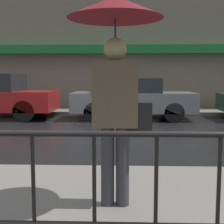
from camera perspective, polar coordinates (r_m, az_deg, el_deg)
The scene contains 7 objects.
ground_plane at distance 8.27m, azimuth -5.25°, elevation -3.73°, with size 80.00×80.00×0.00m, color black.
sidewalk_near at distance 3.43m, azimuth -16.63°, elevation -17.34°, with size 28.00×3.00×0.14m.
sidewalk_far at distance 12.63m, azimuth -2.70°, elevation 0.09°, with size 28.00×1.68×0.14m.
lane_marking at distance 8.27m, azimuth -5.25°, elevation -3.70°, with size 25.20×0.12×0.01m.
building_storefront at distance 13.59m, azimuth -2.42°, elevation 12.29°, with size 28.00×0.85×5.75m.
pedestrian at distance 3.07m, azimuth 0.72°, elevation 11.35°, with size 0.93×0.93×2.06m.
car_grey at distance 10.78m, azimuth 3.65°, elevation 2.53°, with size 4.17×1.74×1.42m.
Camera 1 is at (1.05, -8.08, 1.43)m, focal length 50.00 mm.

